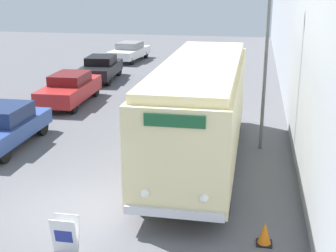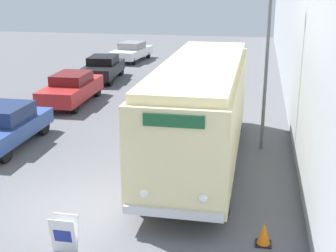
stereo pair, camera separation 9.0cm
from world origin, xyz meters
TOP-DOWN VIEW (x-y plane):
  - ground_plane at (0.00, 0.00)m, footprint 80.00×80.00m
  - building_wall_right at (6.03, 10.00)m, footprint 0.30×60.00m
  - vintage_bus at (2.80, 4.09)m, footprint 2.46×9.84m
  - sign_board at (0.58, -1.84)m, footprint 0.58×0.33m
  - streetlamp at (4.78, 5.73)m, footprint 0.36×0.36m
  - parked_car_near at (-4.31, 4.28)m, footprint 1.94×4.36m
  - parked_car_mid at (-4.24, 10.43)m, footprint 1.87×4.67m
  - parked_car_far at (-4.54, 16.00)m, footprint 2.13×4.51m
  - parked_car_distant at (-4.70, 23.06)m, footprint 2.23×4.62m
  - traffic_cone at (4.86, -0.67)m, footprint 0.36×0.36m

SIDE VIEW (x-z plane):
  - ground_plane at x=0.00m, z-range 0.00..0.00m
  - traffic_cone at x=4.86m, z-range -0.01..0.54m
  - sign_board at x=0.58m, z-range -0.01..0.86m
  - parked_car_distant at x=-4.70m, z-range 0.03..1.38m
  - parked_car_far at x=-4.54m, z-range 0.03..1.46m
  - parked_car_mid at x=-4.24m, z-range 0.02..1.49m
  - parked_car_near at x=-4.31m, z-range 0.02..1.49m
  - vintage_bus at x=2.80m, z-range 0.22..3.56m
  - building_wall_right at x=6.03m, z-range 0.00..8.09m
  - streetlamp at x=4.78m, z-range 0.95..7.27m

